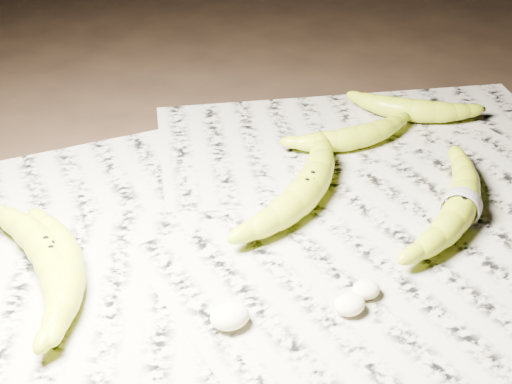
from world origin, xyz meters
name	(u,v)px	position (x,y,z in m)	size (l,w,h in m)	color
ground	(267,252)	(0.00, 0.00, 0.00)	(3.00, 3.00, 0.00)	black
newspaper_patch	(276,242)	(0.01, 0.01, 0.00)	(0.90, 0.70, 0.01)	#A4A08D
banana_left_a	(48,254)	(-0.22, 0.06, 0.03)	(0.22, 0.06, 0.04)	#A4C218
banana_left_b	(67,265)	(-0.21, 0.03, 0.03)	(0.19, 0.06, 0.04)	#A4C218
banana_center	(308,187)	(0.08, 0.06, 0.03)	(0.22, 0.07, 0.04)	#A4C218
banana_taped	(462,204)	(0.23, -0.04, 0.03)	(0.22, 0.06, 0.04)	#A4C218
banana_upper_a	(356,135)	(0.20, 0.16, 0.02)	(0.17, 0.05, 0.03)	#A4C218
banana_upper_b	(412,108)	(0.31, 0.19, 0.02)	(0.16, 0.05, 0.03)	#A4C218
measuring_tape	(462,204)	(0.23, -0.04, 0.03)	(0.05, 0.05, 0.00)	white
flesh_chunk_a	(230,313)	(-0.08, -0.09, 0.02)	(0.04, 0.03, 0.02)	beige
flesh_chunk_b	(350,302)	(0.03, -0.12, 0.02)	(0.03, 0.03, 0.02)	beige
flesh_chunk_c	(366,286)	(0.06, -0.11, 0.02)	(0.03, 0.02, 0.02)	beige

